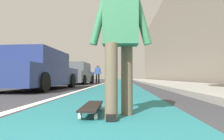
# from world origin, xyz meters

# --- Properties ---
(ground_plane) EXTENTS (80.00, 80.00, 0.00)m
(ground_plane) POSITION_xyz_m (10.00, 0.00, 0.00)
(ground_plane) COLOR #38383D
(bike_lane_paint) EXTENTS (56.00, 2.14, 0.00)m
(bike_lane_paint) POSITION_xyz_m (24.00, 0.00, 0.00)
(bike_lane_paint) COLOR #237075
(bike_lane_paint) RESTS_ON ground
(lane_stripe_white) EXTENTS (52.00, 0.16, 0.01)m
(lane_stripe_white) POSITION_xyz_m (20.00, 1.22, 0.00)
(lane_stripe_white) COLOR silver
(lane_stripe_white) RESTS_ON ground
(sidewalk_curb) EXTENTS (52.00, 3.20, 0.13)m
(sidewalk_curb) POSITION_xyz_m (18.00, -3.41, 0.07)
(sidewalk_curb) COLOR #9E9B93
(sidewalk_curb) RESTS_ON ground
(building_facade) EXTENTS (40.00, 1.20, 10.15)m
(building_facade) POSITION_xyz_m (22.00, -5.94, 5.07)
(building_facade) COLOR gray
(building_facade) RESTS_ON ground
(skateboard) EXTENTS (0.84, 0.22, 0.11)m
(skateboard) POSITION_xyz_m (1.30, 0.11, 0.09)
(skateboard) COLOR white
(skateboard) RESTS_ON ground
(skater_person) EXTENTS (0.47, 0.72, 1.64)m
(skater_person) POSITION_xyz_m (1.16, -0.24, 0.94)
(skater_person) COLOR brown
(skater_person) RESTS_ON ground
(parked_car_near) EXTENTS (4.63, 1.95, 1.47)m
(parked_car_near) POSITION_xyz_m (5.91, 2.90, 0.70)
(parked_car_near) COLOR navy
(parked_car_near) RESTS_ON ground
(parked_car_mid) EXTENTS (4.19, 2.06, 1.46)m
(parked_car_mid) POSITION_xyz_m (11.83, 3.01, 0.70)
(parked_car_mid) COLOR #4C5156
(parked_car_mid) RESTS_ON ground
(traffic_light) EXTENTS (0.33, 0.28, 4.62)m
(traffic_light) POSITION_xyz_m (24.23, 1.62, 3.17)
(traffic_light) COLOR #2D2D2D
(traffic_light) RESTS_ON ground
(pedestrian_distant) EXTENTS (0.42, 0.65, 1.50)m
(pedestrian_distant) POSITION_xyz_m (14.43, 1.81, 0.86)
(pedestrian_distant) COLOR black
(pedestrian_distant) RESTS_ON ground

